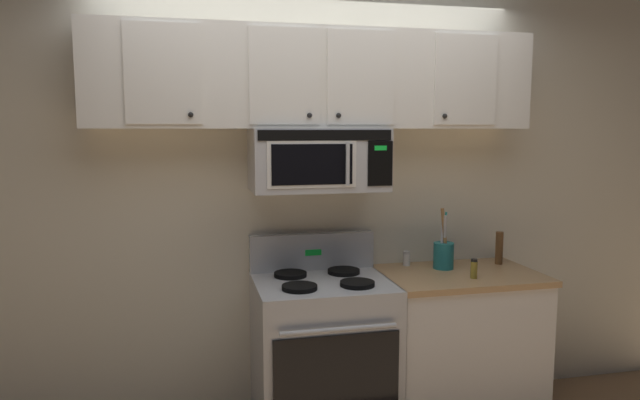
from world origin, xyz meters
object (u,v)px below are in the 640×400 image
over_range_microwave (318,160)px  utensil_crock_teal (444,253)px  salt_shaker (407,258)px  stove_range (323,354)px  spice_jar (474,269)px  pepper_mill (499,248)px

over_range_microwave → utensil_crock_teal: bearing=-0.2°
salt_shaker → utensil_crock_teal: bearing=-32.5°
stove_range → spice_jar: bearing=-9.3°
utensil_crock_teal → spice_jar: bearing=-74.6°
salt_shaker → spice_jar: bearing=-55.3°
salt_shaker → pepper_mill: 0.59m
over_range_microwave → spice_jar: size_ratio=6.72×
stove_range → over_range_microwave: 1.11m
spice_jar → over_range_microwave: bearing=163.3°
stove_range → salt_shaker: 0.80m
utensil_crock_teal → over_range_microwave: bearing=179.8°
salt_shaker → spice_jar: size_ratio=0.81×
spice_jar → pepper_mill: bearing=41.5°
stove_range → pepper_mill: (1.18, 0.15, 0.53)m
utensil_crock_teal → spice_jar: (0.07, -0.25, -0.04)m
utensil_crock_teal → salt_shaker: utensil_crock_teal is taller
spice_jar → stove_range: bearing=170.7°
utensil_crock_teal → salt_shaker: bearing=147.5°
utensil_crock_teal → spice_jar: size_ratio=3.29×
stove_range → over_range_microwave: bearing=90.1°
stove_range → over_range_microwave: (-0.00, 0.12, 1.11)m
stove_range → utensil_crock_teal: bearing=8.3°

